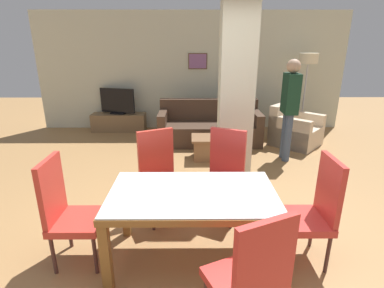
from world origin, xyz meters
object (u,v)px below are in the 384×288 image
(dining_table, at_px, (193,207))
(dining_chair_far_left, at_px, (160,173))
(dining_chair_head_left, at_px, (67,209))
(dining_chair_far_right, at_px, (224,172))
(armchair, at_px, (294,131))
(bottle, at_px, (220,134))
(dining_chair_head_right, at_px, (314,209))
(dining_chair_near_right, at_px, (251,276))
(sofa, at_px, (209,128))
(tv_screen, at_px, (117,102))
(tv_stand, at_px, (119,122))
(floor_lamp, at_px, (308,66))
(standing_person, at_px, (290,103))
(coffee_table, at_px, (211,147))

(dining_table, bearing_deg, dining_chair_far_left, 115.32)
(dining_chair_head_left, bearing_deg, dining_chair_far_right, 118.51)
(armchair, distance_m, bottle, 1.86)
(dining_table, xyz_separation_m, dining_chair_head_left, (-1.17, 0.00, -0.02))
(dining_chair_head_right, relative_size, dining_chair_near_right, 1.00)
(bottle, bearing_deg, dining_chair_near_right, -91.93)
(dining_table, distance_m, sofa, 3.67)
(dining_chair_far_right, bearing_deg, bottle, -69.28)
(dining_chair_near_right, xyz_separation_m, tv_screen, (-2.11, 5.36, 0.14))
(bottle, xyz_separation_m, tv_stand, (-2.22, 1.95, -0.29))
(dining_chair_head_right, distance_m, floor_lamp, 4.60)
(dining_chair_far_right, height_order, dining_chair_far_left, same)
(armchair, xyz_separation_m, standing_person, (-0.43, -0.81, 0.74))
(dining_chair_head_right, bearing_deg, dining_chair_far_right, 41.65)
(dining_table, height_order, dining_chair_near_right, dining_chair_near_right)
(dining_table, bearing_deg, bottle, 79.00)
(tv_stand, height_order, standing_person, standing_person)
(sofa, bearing_deg, bottle, 96.29)
(tv_stand, bearing_deg, armchair, -15.32)
(dining_chair_near_right, height_order, floor_lamp, floor_lamp)
(sofa, bearing_deg, dining_chair_far_right, 90.08)
(dining_table, distance_m, bottle, 2.62)
(dining_chair_head_left, xyz_separation_m, standing_person, (2.86, 2.65, 0.47))
(standing_person, bearing_deg, dining_chair_near_right, 160.97)
(tv_screen, xyz_separation_m, floor_lamp, (4.27, -0.25, 0.83))
(sofa, distance_m, tv_screen, 2.31)
(coffee_table, bearing_deg, tv_stand, 138.63)
(dining_chair_head_right, bearing_deg, dining_chair_near_right, 138.56)
(dining_chair_far_right, relative_size, dining_chair_head_right, 1.00)
(bottle, height_order, standing_person, standing_person)
(bottle, xyz_separation_m, tv_screen, (-2.22, 1.95, 0.21))
(dining_chair_far_left, relative_size, tv_stand, 0.84)
(sofa, bearing_deg, dining_chair_far_left, 74.86)
(dining_chair_head_right, height_order, tv_screen, dining_chair_head_right)
(dining_chair_head_right, bearing_deg, floor_lamp, -18.35)
(dining_chair_head_left, height_order, sofa, dining_chair_head_left)
(dining_chair_far_right, height_order, tv_screen, dining_chair_far_right)
(dining_chair_far_left, bearing_deg, standing_person, -163.91)
(dining_chair_far_left, relative_size, sofa, 0.51)
(dining_table, height_order, bottle, dining_table)
(dining_chair_near_right, height_order, tv_stand, dining_chair_near_right)
(tv_screen, distance_m, standing_person, 3.91)
(dining_chair_far_left, bearing_deg, bottle, -142.09)
(dining_chair_far_left, xyz_separation_m, standing_person, (2.08, 1.84, 0.47))
(dining_chair_near_right, bearing_deg, coffee_table, 66.20)
(sofa, height_order, floor_lamp, floor_lamp)
(dining_table, xyz_separation_m, dining_chair_far_left, (-0.39, 0.81, -0.02))
(coffee_table, xyz_separation_m, standing_person, (1.35, -0.04, 0.82))
(armchair, bearing_deg, dining_chair_far_right, 8.95)
(dining_chair_head_left, distance_m, armchair, 4.78)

